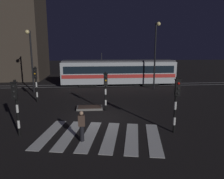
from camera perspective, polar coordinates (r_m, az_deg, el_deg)
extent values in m
plane|color=black|center=(15.74, -3.58, -7.41)|extent=(120.00, 120.00, 0.00)
cube|color=#59595E|center=(27.33, -4.24, 0.80)|extent=(80.00, 0.12, 0.03)
cube|color=#59595E|center=(28.74, -4.29, 1.34)|extent=(80.00, 0.12, 0.03)
cube|color=silver|center=(13.53, -16.26, -11.09)|extent=(1.53, 4.36, 0.02)
cube|color=silver|center=(13.13, -11.24, -11.55)|extent=(1.53, 4.36, 0.02)
cube|color=silver|center=(12.83, -5.93, -11.94)|extent=(1.53, 4.36, 0.02)
cube|color=silver|center=(12.64, -0.39, -12.24)|extent=(1.53, 4.36, 0.02)
cube|color=silver|center=(12.57, 5.26, -12.44)|extent=(1.53, 4.36, 0.02)
cube|color=silver|center=(12.62, 10.93, -12.52)|extent=(1.53, 4.36, 0.02)
cube|color=slate|center=(17.89, -5.89, -4.83)|extent=(2.08, 1.19, 0.16)
cube|color=#4C382D|center=(17.87, -5.90, -4.55)|extent=(1.87, 1.07, 0.02)
cylinder|color=black|center=(21.02, -19.04, -2.50)|extent=(0.14, 0.14, 0.46)
cylinder|color=white|center=(20.91, -19.13, -1.27)|extent=(0.14, 0.14, 0.46)
cylinder|color=black|center=(20.82, -19.21, -0.02)|extent=(0.14, 0.14, 0.46)
cylinder|color=white|center=(20.74, -19.30, 1.23)|extent=(0.14, 0.14, 0.46)
cylinder|color=black|center=(20.66, -19.38, 2.50)|extent=(0.14, 0.14, 0.46)
cylinder|color=white|center=(20.60, -19.47, 3.77)|extent=(0.14, 0.14, 0.46)
cylinder|color=black|center=(20.55, -19.55, 5.05)|extent=(0.14, 0.14, 0.46)
cube|color=black|center=(20.43, -19.60, 3.97)|extent=(0.28, 0.20, 0.90)
sphere|color=black|center=(20.29, -19.73, 4.71)|extent=(0.14, 0.14, 0.14)
sphere|color=orange|center=(20.32, -19.68, 3.93)|extent=(0.14, 0.14, 0.14)
sphere|color=black|center=(20.36, -19.62, 3.15)|extent=(0.14, 0.14, 0.14)
cube|color=black|center=(20.37, -19.69, 5.34)|extent=(0.36, 0.24, 0.04)
cylinder|color=black|center=(13.61, 15.98, -9.89)|extent=(0.14, 0.14, 0.48)
cylinder|color=white|center=(13.45, 16.10, -7.99)|extent=(0.14, 0.14, 0.48)
cylinder|color=black|center=(13.30, 16.21, -6.04)|extent=(0.14, 0.14, 0.48)
cylinder|color=white|center=(13.17, 16.33, -4.06)|extent=(0.14, 0.14, 0.48)
cylinder|color=black|center=(13.05, 16.45, -2.03)|extent=(0.14, 0.14, 0.48)
cylinder|color=white|center=(12.95, 16.57, 0.03)|extent=(0.14, 0.14, 0.48)
cylinder|color=black|center=(12.86, 16.69, 2.11)|extent=(0.14, 0.14, 0.48)
cube|color=black|center=(12.77, 16.88, 0.39)|extent=(0.28, 0.20, 0.90)
sphere|color=red|center=(12.62, 17.14, 1.54)|extent=(0.14, 0.14, 0.14)
sphere|color=black|center=(12.67, 17.06, 0.29)|extent=(0.14, 0.14, 0.14)
sphere|color=black|center=(12.73, 16.99, -0.94)|extent=(0.14, 0.14, 0.14)
cube|color=black|center=(12.69, 17.01, 2.56)|extent=(0.36, 0.24, 0.04)
cylinder|color=black|center=(17.32, -1.68, -4.84)|extent=(0.14, 0.14, 0.44)
cylinder|color=white|center=(17.20, -1.69, -3.44)|extent=(0.14, 0.14, 0.44)
cylinder|color=black|center=(17.09, -1.70, -2.01)|extent=(0.14, 0.14, 0.44)
cylinder|color=white|center=(16.99, -1.71, -0.57)|extent=(0.14, 0.14, 0.44)
cylinder|color=black|center=(16.91, -1.72, 0.88)|extent=(0.14, 0.14, 0.44)
cylinder|color=white|center=(16.83, -1.72, 2.35)|extent=(0.14, 0.14, 0.44)
cylinder|color=black|center=(16.77, -1.73, 3.84)|extent=(0.14, 0.14, 0.44)
cube|color=black|center=(16.65, -1.69, 2.46)|extent=(0.28, 0.20, 0.90)
sphere|color=black|center=(16.50, -1.67, 3.36)|extent=(0.14, 0.14, 0.14)
sphere|color=orange|center=(16.54, -1.67, 2.40)|extent=(0.14, 0.14, 0.14)
sphere|color=black|center=(16.59, -1.66, 1.45)|extent=(0.14, 0.14, 0.14)
cube|color=black|center=(16.58, -1.70, 4.14)|extent=(0.36, 0.24, 0.04)
cylinder|color=black|center=(13.75, -23.21, -10.21)|extent=(0.14, 0.14, 0.47)
cylinder|color=white|center=(13.59, -23.37, -8.38)|extent=(0.14, 0.14, 0.47)
cylinder|color=black|center=(13.44, -23.53, -6.51)|extent=(0.14, 0.14, 0.47)
cylinder|color=white|center=(13.32, -23.69, -4.60)|extent=(0.14, 0.14, 0.47)
cylinder|color=black|center=(13.20, -23.86, -2.66)|extent=(0.14, 0.14, 0.47)
cylinder|color=white|center=(13.10, -24.02, -0.68)|extent=(0.14, 0.14, 0.47)
cylinder|color=black|center=(13.02, -24.19, 1.32)|extent=(0.14, 0.14, 0.47)
cube|color=black|center=(12.93, -24.30, -0.42)|extent=(0.28, 0.20, 0.90)
sphere|color=black|center=(12.77, -24.56, 0.71)|extent=(0.14, 0.14, 0.14)
sphere|color=black|center=(12.82, -24.45, -0.52)|extent=(0.14, 0.14, 0.14)
sphere|color=black|center=(12.88, -24.35, -1.74)|extent=(0.14, 0.14, 0.14)
cube|color=black|center=(12.84, -24.48, 1.72)|extent=(0.36, 0.24, 0.04)
cylinder|color=black|center=(25.59, 11.23, 8.36)|extent=(0.18, 0.18, 7.54)
cylinder|color=black|center=(25.23, 11.87, 16.64)|extent=(0.10, 0.90, 0.10)
sphere|color=#F9E08C|center=(24.79, 12.17, 16.54)|extent=(0.44, 0.44, 0.44)
cylinder|color=black|center=(24.99, -20.33, 6.71)|extent=(0.18, 0.18, 6.60)
cylinder|color=black|center=(24.52, -21.15, 14.08)|extent=(0.10, 0.90, 0.10)
sphere|color=#F9E08C|center=(24.09, -21.43, 13.92)|extent=(0.44, 0.44, 0.44)
cube|color=silver|center=(27.96, 1.73, 4.57)|extent=(14.44, 2.50, 2.70)
cube|color=red|center=(26.76, 2.04, 3.49)|extent=(14.15, 0.04, 0.44)
cube|color=red|center=(29.26, 1.43, 4.19)|extent=(14.15, 0.04, 0.44)
cube|color=black|center=(26.66, 2.05, 5.20)|extent=(13.72, 0.03, 0.90)
cube|color=#4C4C51|center=(27.82, 1.74, 7.54)|extent=(14.15, 2.30, 0.20)
cylinder|color=#262628|center=(27.62, -2.77, 8.54)|extent=(0.08, 0.08, 1.00)
cube|color=black|center=(28.92, 9.55, 1.59)|extent=(2.20, 2.00, 0.35)
cube|color=black|center=(28.01, -6.39, 1.36)|extent=(2.20, 2.00, 0.35)
sphere|color=#F9F2CC|center=(29.75, 15.80, 3.79)|extent=(0.24, 0.24, 0.24)
cylinder|color=black|center=(12.02, -7.93, -11.45)|extent=(0.24, 0.24, 0.88)
cube|color=#4C382D|center=(11.75, -8.03, -8.12)|extent=(0.36, 0.22, 0.60)
sphere|color=tan|center=(11.61, -8.09, -6.17)|extent=(0.22, 0.22, 0.22)
cube|color=#42382D|center=(37.40, -26.23, 12.56)|extent=(11.01, 8.00, 13.00)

